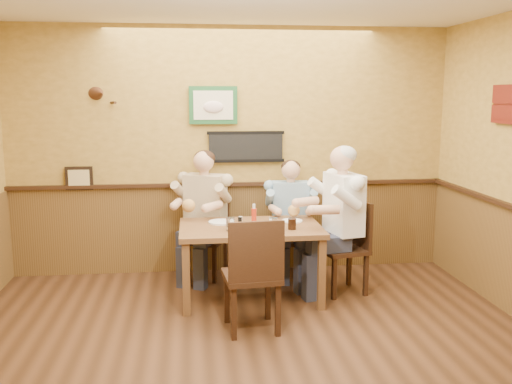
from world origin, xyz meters
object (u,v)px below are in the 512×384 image
at_px(chair_back_right, 290,239).
at_px(diner_blue_polo, 290,224).
at_px(dining_table, 250,235).
at_px(diner_white_elder, 343,228).
at_px(hot_sauce_bottle, 254,216).
at_px(chair_back_left, 206,238).
at_px(diner_tan_shirt, 206,221).
at_px(chair_near_side, 251,273).
at_px(salt_shaker, 241,221).
at_px(water_glass_mid, 273,224).
at_px(chair_right_end, 342,247).
at_px(pepper_shaker, 240,222).
at_px(water_glass_left, 230,224).
at_px(cola_tumbler, 292,224).

relative_size(chair_back_right, diner_blue_polo, 0.70).
relative_size(dining_table, diner_white_elder, 1.02).
distance_m(diner_white_elder, hot_sauce_bottle, 0.95).
bearing_deg(chair_back_left, diner_tan_shirt, 0.00).
xyz_separation_m(chair_back_left, diner_tan_shirt, (0.00, 0.00, 0.19)).
bearing_deg(dining_table, diner_tan_shirt, 120.27).
bearing_deg(chair_near_side, salt_shaker, -93.54).
bearing_deg(water_glass_mid, diner_white_elder, 21.31).
bearing_deg(chair_right_end, dining_table, -98.47).
xyz_separation_m(diner_blue_polo, hot_sauce_bottle, (-0.49, -0.74, 0.26)).
bearing_deg(chair_back_left, salt_shaker, -39.66).
bearing_deg(water_glass_mid, diner_blue_polo, 70.58).
relative_size(diner_blue_polo, hot_sauce_bottle, 5.84).
bearing_deg(pepper_shaker, diner_blue_polo, 49.28).
relative_size(chair_near_side, salt_shaker, 11.31).
bearing_deg(water_glass_left, pepper_shaker, 55.19).
distance_m(hot_sauce_bottle, pepper_shaker, 0.15).
xyz_separation_m(dining_table, diner_blue_polo, (0.53, 0.71, -0.06)).
xyz_separation_m(chair_right_end, water_glass_mid, (-0.77, -0.30, 0.33)).
height_order(diner_tan_shirt, hot_sauce_bottle, diner_tan_shirt).
height_order(water_glass_mid, salt_shaker, water_glass_mid).
relative_size(dining_table, water_glass_left, 11.02).
bearing_deg(dining_table, chair_back_left, 120.27).
distance_m(water_glass_left, pepper_shaker, 0.18).
bearing_deg(diner_white_elder, chair_back_right, -158.53).
bearing_deg(chair_back_right, diner_white_elder, -51.32).
relative_size(water_glass_left, hot_sauce_bottle, 0.63).
relative_size(hot_sauce_bottle, pepper_shaker, 2.11).
bearing_deg(dining_table, diner_blue_polo, 53.56).
relative_size(dining_table, diner_blue_polo, 1.18).
bearing_deg(diner_blue_polo, diner_white_elder, -51.32).
distance_m(chair_back_right, water_glass_mid, 1.08).
xyz_separation_m(chair_back_left, chair_right_end, (1.39, -0.66, 0.03)).
bearing_deg(chair_back_right, chair_right_end, -51.32).
relative_size(dining_table, salt_shaker, 15.56).
bearing_deg(hot_sauce_bottle, chair_back_left, 121.42).
xyz_separation_m(chair_right_end, water_glass_left, (-1.17, -0.24, 0.33)).
distance_m(chair_back_right, diner_tan_shirt, 0.98).
distance_m(chair_back_left, diner_tan_shirt, 0.19).
height_order(chair_right_end, hot_sauce_bottle, chair_right_end).
relative_size(chair_back_right, chair_near_side, 0.82).
bearing_deg(salt_shaker, chair_right_end, 1.60).
height_order(chair_back_left, cola_tumbler, chair_back_left).
xyz_separation_m(cola_tumbler, hot_sauce_bottle, (-0.35, 0.16, 0.05)).
xyz_separation_m(chair_near_side, diner_tan_shirt, (-0.35, 1.50, 0.14)).
distance_m(chair_back_left, salt_shaker, 0.84).
height_order(dining_table, diner_tan_shirt, diner_tan_shirt).
distance_m(diner_blue_polo, water_glass_mid, 1.03).
relative_size(chair_back_right, pepper_shaker, 8.62).
height_order(water_glass_left, cola_tumbler, water_glass_left).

